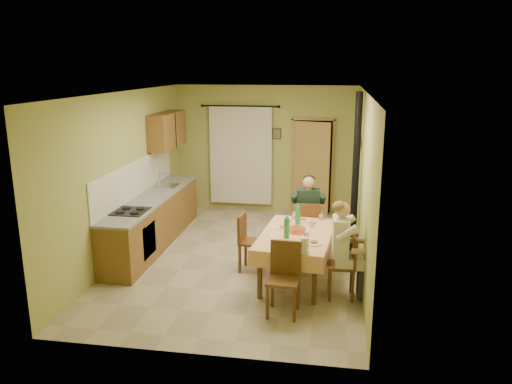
% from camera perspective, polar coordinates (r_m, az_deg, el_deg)
% --- Properties ---
extents(floor, '(4.00, 6.00, 0.01)m').
position_cam_1_polar(floor, '(8.69, -1.75, -7.47)').
color(floor, tan).
rests_on(floor, ground).
extents(room_shell, '(4.04, 6.04, 2.82)m').
position_cam_1_polar(room_shell, '(8.19, -1.84, 4.44)').
color(room_shell, '#A6AE59').
rests_on(room_shell, ground).
extents(kitchen_run, '(0.64, 3.64, 1.56)m').
position_cam_1_polar(kitchen_run, '(9.34, -11.65, -3.05)').
color(kitchen_run, brown).
rests_on(kitchen_run, ground).
extents(upper_cabinets, '(0.35, 1.40, 0.70)m').
position_cam_1_polar(upper_cabinets, '(10.27, -10.11, 6.98)').
color(upper_cabinets, brown).
rests_on(upper_cabinets, room_shell).
extents(curtain, '(1.70, 0.07, 2.22)m').
position_cam_1_polar(curtain, '(11.19, -1.76, 4.23)').
color(curtain, black).
rests_on(curtain, ground).
extents(doorway, '(0.96, 0.28, 2.15)m').
position_cam_1_polar(doorway, '(11.06, 6.40, 2.92)').
color(doorway, black).
rests_on(doorway, ground).
extents(dining_table, '(1.20, 1.83, 0.76)m').
position_cam_1_polar(dining_table, '(7.70, 4.60, -7.41)').
color(dining_table, '#F1B07B').
rests_on(dining_table, ground).
extents(tableware, '(0.75, 1.65, 0.33)m').
position_cam_1_polar(tableware, '(7.44, 4.68, -4.54)').
color(tableware, white).
rests_on(tableware, dining_table).
extents(chair_far, '(0.45, 0.45, 0.98)m').
position_cam_1_polar(chair_far, '(8.70, 5.88, -5.44)').
color(chair_far, '#573617').
rests_on(chair_far, ground).
extents(chair_near, '(0.43, 0.43, 0.97)m').
position_cam_1_polar(chair_near, '(6.74, 3.14, -11.49)').
color(chair_near, '#573617').
rests_on(chair_near, ground).
extents(chair_right, '(0.39, 0.39, 0.93)m').
position_cam_1_polar(chair_right, '(7.28, 9.80, -9.66)').
color(chair_right, '#573617').
rests_on(chair_right, ground).
extents(chair_left, '(0.42, 0.42, 0.93)m').
position_cam_1_polar(chair_left, '(8.07, -0.54, -7.00)').
color(chair_left, '#573617').
rests_on(chair_left, ground).
extents(man_far, '(0.60, 0.48, 1.39)m').
position_cam_1_polar(man_far, '(8.54, 5.98, -1.69)').
color(man_far, '#192D23').
rests_on(man_far, chair_far).
extents(man_right, '(0.47, 0.59, 1.39)m').
position_cam_1_polar(man_right, '(7.07, 9.90, -5.28)').
color(man_right, silver).
rests_on(man_right, chair_right).
extents(stove_flue, '(0.24, 0.24, 2.80)m').
position_cam_1_polar(stove_flue, '(8.80, 11.19, -0.42)').
color(stove_flue, black).
rests_on(stove_flue, ground).
extents(picture_back, '(0.19, 0.03, 0.23)m').
position_cam_1_polar(picture_back, '(11.06, 2.39, 6.66)').
color(picture_back, black).
rests_on(picture_back, room_shell).
extents(picture_right, '(0.03, 0.31, 0.21)m').
position_cam_1_polar(picture_right, '(9.23, 11.77, 5.47)').
color(picture_right, brown).
rests_on(picture_right, room_shell).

